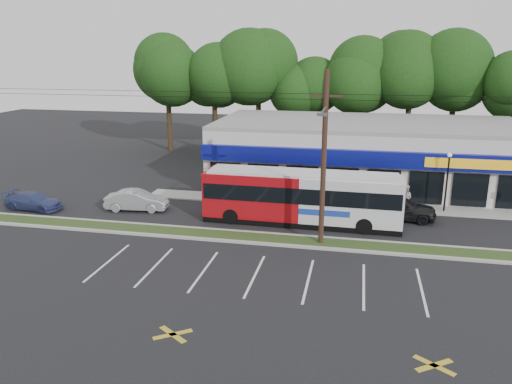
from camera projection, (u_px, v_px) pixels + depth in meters
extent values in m
plane|color=black|center=(267.00, 246.00, 29.01)|extent=(120.00, 120.00, 0.00)
cube|color=#233716|center=(270.00, 239.00, 29.93)|extent=(40.00, 1.60, 0.12)
cube|color=#9E9E93|center=(268.00, 244.00, 29.13)|extent=(40.00, 0.25, 0.14)
cube|color=#9E9E93|center=(273.00, 234.00, 30.73)|extent=(40.00, 0.25, 0.14)
cube|color=#9E9E93|center=(357.00, 205.00, 36.48)|extent=(32.00, 2.20, 0.10)
cube|color=beige|center=(366.00, 154.00, 42.31)|extent=(25.00, 12.00, 5.00)
cube|color=navy|center=(367.00, 159.00, 36.18)|extent=(25.00, 0.50, 1.20)
cube|color=black|center=(365.00, 185.00, 36.90)|extent=(24.00, 0.12, 2.40)
cube|color=gold|center=(470.00, 164.00, 34.54)|extent=(6.00, 0.06, 0.70)
cube|color=gray|center=(368.00, 123.00, 41.58)|extent=(25.00, 12.00, 0.30)
cylinder|color=black|center=(324.00, 161.00, 27.99)|extent=(0.30, 0.30, 10.00)
cube|color=black|center=(326.00, 96.00, 27.01)|extent=(1.80, 0.12, 0.12)
cylinder|color=#59595E|center=(324.00, 109.00, 26.04)|extent=(0.10, 2.40, 0.10)
cube|color=#59595E|center=(322.00, 114.00, 24.85)|extent=(0.50, 0.25, 0.15)
cylinder|color=black|center=(272.00, 93.00, 27.57)|extent=(50.00, 0.02, 0.02)
cylinder|color=black|center=(272.00, 99.00, 27.66)|extent=(50.00, 0.02, 0.02)
cylinder|color=black|center=(447.00, 185.00, 34.58)|extent=(0.12, 0.12, 4.00)
sphere|color=silver|center=(450.00, 155.00, 34.01)|extent=(0.30, 0.30, 0.30)
cylinder|color=black|center=(170.00, 126.00, 55.86)|extent=(0.56, 0.56, 5.72)
sphere|color=black|center=(167.00, 75.00, 54.34)|extent=(6.76, 6.76, 6.76)
cylinder|color=black|center=(213.00, 127.00, 54.88)|extent=(0.56, 0.56, 5.72)
sphere|color=black|center=(211.00, 75.00, 53.35)|extent=(6.76, 6.76, 6.76)
cylinder|color=black|center=(257.00, 128.00, 53.89)|extent=(0.56, 0.56, 5.72)
sphere|color=black|center=(257.00, 75.00, 52.36)|extent=(6.76, 6.76, 6.76)
cylinder|color=black|center=(303.00, 130.00, 52.91)|extent=(0.56, 0.56, 5.72)
sphere|color=black|center=(305.00, 76.00, 51.38)|extent=(6.76, 6.76, 6.76)
cylinder|color=black|center=(351.00, 131.00, 51.92)|extent=(0.56, 0.56, 5.72)
sphere|color=black|center=(354.00, 76.00, 50.39)|extent=(6.76, 6.76, 6.76)
cylinder|color=black|center=(401.00, 133.00, 50.93)|extent=(0.56, 0.56, 5.72)
sphere|color=black|center=(405.00, 77.00, 49.41)|extent=(6.76, 6.76, 6.76)
cylinder|color=black|center=(452.00, 135.00, 49.95)|extent=(0.56, 0.56, 5.72)
sphere|color=black|center=(458.00, 77.00, 48.42)|extent=(6.76, 6.76, 6.76)
cylinder|color=black|center=(506.00, 136.00, 48.96)|extent=(0.56, 0.56, 5.72)
cube|color=#9B0B12|center=(254.00, 193.00, 33.14)|extent=(6.43, 2.76, 2.93)
cube|color=silver|center=(351.00, 199.00, 31.79)|extent=(6.43, 2.76, 2.93)
cube|color=black|center=(301.00, 220.00, 32.91)|extent=(12.81, 2.81, 0.37)
cube|color=black|center=(302.00, 191.00, 32.37)|extent=(12.56, 2.92, 1.01)
cube|color=black|center=(404.00, 200.00, 31.05)|extent=(0.10, 2.26, 1.49)
cube|color=#193899|center=(324.00, 213.00, 31.03)|extent=(3.19, 0.08, 0.37)
cube|color=silver|center=(302.00, 174.00, 32.05)|extent=(12.17, 2.59, 0.19)
cylinder|color=black|center=(231.00, 216.00, 32.64)|extent=(1.03, 0.31, 1.02)
cylinder|color=black|center=(240.00, 206.00, 34.91)|extent=(1.03, 0.31, 1.02)
cylinder|color=black|center=(364.00, 226.00, 30.83)|extent=(1.03, 0.31, 1.02)
cylinder|color=black|center=(365.00, 214.00, 33.10)|extent=(1.03, 0.31, 1.02)
imported|color=black|center=(398.00, 207.00, 33.45)|extent=(5.10, 2.34, 1.69)
imported|color=#93949A|center=(137.00, 200.00, 35.40)|extent=(4.53, 2.07, 1.44)
imported|color=navy|center=(34.00, 201.00, 35.62)|extent=(4.39, 2.14, 1.23)
imported|color=silver|center=(399.00, 206.00, 33.87)|extent=(0.69, 0.56, 1.63)
imported|color=beige|center=(405.00, 198.00, 35.11)|extent=(1.13, 1.01, 1.92)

